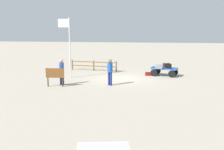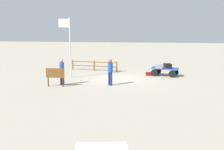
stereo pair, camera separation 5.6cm
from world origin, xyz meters
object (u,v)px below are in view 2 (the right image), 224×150
object	(u,v)px
signboard	(55,74)
flagpole	(69,42)
luggage_cart	(165,70)
worker_trailing	(62,70)
suitcase_tan	(149,74)
suitcase_maroon	(159,67)
suitcase_dark	(167,65)
suitcase_grey	(169,66)
worker_lead	(110,70)

from	to	relation	value
signboard	flagpole	bearing A→B (deg)	-86.53
luggage_cart	worker_trailing	distance (m)	8.37
luggage_cart	suitcase_tan	xyz separation A→B (m)	(1.26, 0.09, -0.34)
suitcase_tan	flagpole	size ratio (longest dim) A/B	0.11
suitcase_maroon	suitcase_tan	size ratio (longest dim) A/B	1.07
suitcase_dark	worker_trailing	xyz separation A→B (m)	(7.02, 5.27, 0.20)
suitcase_maroon	flagpole	size ratio (longest dim) A/B	0.12
suitcase_grey	suitcase_tan	xyz separation A→B (m)	(1.57, -0.21, -0.70)
luggage_cart	flagpole	size ratio (longest dim) A/B	0.49
suitcase_tan	luggage_cart	bearing A→B (deg)	-176.06
suitcase_maroon	flagpole	distance (m)	7.26
luggage_cart	suitcase_dark	distance (m)	0.61
suitcase_dark	suitcase_grey	bearing A→B (deg)	99.23
worker_lead	luggage_cart	bearing A→B (deg)	-129.81
suitcase_maroon	suitcase_tan	bearing A→B (deg)	-28.92
suitcase_dark	suitcase_maroon	world-z (taller)	same
luggage_cart	worker_lead	bearing A→B (deg)	50.19
luggage_cart	suitcase_grey	world-z (taller)	suitcase_grey
luggage_cart	flagpole	world-z (taller)	flagpole
worker_lead	suitcase_dark	bearing A→B (deg)	-128.31
worker_lead	suitcase_maroon	bearing A→B (deg)	-129.71
suitcase_dark	suitcase_tan	world-z (taller)	suitcase_dark
worker_lead	worker_trailing	world-z (taller)	worker_lead
luggage_cart	suitcase_grey	xyz separation A→B (m)	(-0.31, 0.30, 0.36)
luggage_cart	suitcase_dark	world-z (taller)	suitcase_dark
worker_lead	flagpole	distance (m)	4.64
suitcase_grey	worker_lead	xyz separation A→B (m)	(3.95, 4.07, 0.22)
worker_lead	worker_trailing	xyz separation A→B (m)	(3.19, 0.43, -0.04)
suitcase_grey	worker_lead	world-z (taller)	worker_lead
suitcase_dark	suitcase_maroon	distance (m)	1.19
suitcase_grey	luggage_cart	bearing A→B (deg)	-43.76
flagpole	signboard	distance (m)	3.85
suitcase_dark	worker_lead	world-z (taller)	worker_lead
suitcase_grey	suitcase_dark	bearing A→B (deg)	-80.77
suitcase_maroon	signboard	xyz separation A→B (m)	(6.63, 4.83, 0.00)
suitcase_dark	worker_trailing	world-z (taller)	worker_trailing
worker_trailing	flagpole	xyz separation A→B (m)	(0.45, -2.75, 1.74)
suitcase_dark	flagpole	world-z (taller)	flagpole
worker_trailing	flagpole	bearing A→B (deg)	-80.69
signboard	suitcase_grey	bearing A→B (deg)	-145.55
worker_trailing	suitcase_grey	bearing A→B (deg)	-147.76
suitcase_tan	worker_lead	xyz separation A→B (m)	(2.38, 4.28, 0.92)
suitcase_tan	suitcase_maroon	bearing A→B (deg)	151.08
suitcase_dark	suitcase_tan	distance (m)	1.69
suitcase_maroon	luggage_cart	bearing A→B (deg)	-130.49
worker_trailing	suitcase_maroon	bearing A→B (deg)	-146.20
suitcase_maroon	flagpole	xyz separation A→B (m)	(6.83, 1.51, 1.94)
luggage_cart	worker_trailing	size ratio (longest dim) A/B	1.27
suitcase_tan	flagpole	xyz separation A→B (m)	(6.02, 1.96, 2.62)
suitcase_dark	suitcase_tan	xyz separation A→B (m)	(1.45, 0.56, -0.68)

